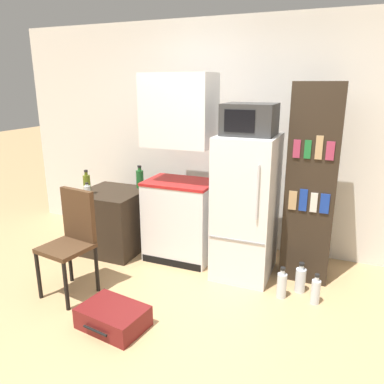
% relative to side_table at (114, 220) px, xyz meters
% --- Properties ---
extents(ground_plane, '(24.00, 24.00, 0.00)m').
position_rel_side_table_xyz_m(ground_plane, '(1.35, -1.25, -0.36)').
color(ground_plane, tan).
extents(wall_back, '(6.40, 0.10, 2.61)m').
position_rel_side_table_xyz_m(wall_back, '(1.55, 0.75, 0.95)').
color(wall_back, white).
rests_on(wall_back, ground_plane).
extents(side_table, '(0.69, 0.71, 0.72)m').
position_rel_side_table_xyz_m(side_table, '(0.00, 0.00, 0.00)').
color(side_table, '#2D2319').
rests_on(side_table, ground_plane).
extents(kitchen_hutch, '(0.74, 0.52, 2.01)m').
position_rel_side_table_xyz_m(kitchen_hutch, '(0.82, 0.10, 0.58)').
color(kitchen_hutch, white).
rests_on(kitchen_hutch, ground_plane).
extents(refrigerator, '(0.56, 0.68, 1.44)m').
position_rel_side_table_xyz_m(refrigerator, '(1.57, 0.03, 0.36)').
color(refrigerator, white).
rests_on(refrigerator, ground_plane).
extents(microwave, '(0.48, 0.42, 0.29)m').
position_rel_side_table_xyz_m(microwave, '(1.57, 0.03, 1.23)').
color(microwave, '#333333').
rests_on(microwave, refrigerator).
extents(bookshelf, '(0.46, 0.34, 1.93)m').
position_rel_side_table_xyz_m(bookshelf, '(2.17, 0.19, 0.61)').
color(bookshelf, '#2D2319').
rests_on(bookshelf, ground_plane).
extents(bottle_olive_oil, '(0.08, 0.08, 0.28)m').
position_rel_side_table_xyz_m(bottle_olive_oil, '(-0.18, -0.20, 0.47)').
color(bottle_olive_oil, '#566619').
rests_on(bottle_olive_oil, side_table).
extents(bottle_green_tall, '(0.09, 0.09, 0.27)m').
position_rel_side_table_xyz_m(bottle_green_tall, '(0.23, 0.25, 0.47)').
color(bottle_green_tall, '#1E6028').
rests_on(bottle_green_tall, side_table).
extents(bottle_clear_short, '(0.07, 0.07, 0.16)m').
position_rel_side_table_xyz_m(bottle_clear_short, '(-0.12, -0.29, 0.42)').
color(bottle_clear_short, silver).
rests_on(bottle_clear_short, side_table).
extents(chair, '(0.46, 0.46, 0.98)m').
position_rel_side_table_xyz_m(chair, '(0.19, -0.93, 0.22)').
color(chair, black).
rests_on(chair, ground_plane).
extents(suitcase_large_flat, '(0.57, 0.45, 0.18)m').
position_rel_side_table_xyz_m(suitcase_large_flat, '(0.83, -1.28, -0.27)').
color(suitcase_large_flat, maroon).
rests_on(suitcase_large_flat, ground_plane).
extents(water_bottle_front, '(0.08, 0.08, 0.29)m').
position_rel_side_table_xyz_m(water_bottle_front, '(2.32, -0.30, -0.24)').
color(water_bottle_front, silver).
rests_on(water_bottle_front, ground_plane).
extents(water_bottle_middle, '(0.10, 0.10, 0.30)m').
position_rel_side_table_xyz_m(water_bottle_middle, '(2.17, -0.15, -0.23)').
color(water_bottle_middle, silver).
rests_on(water_bottle_middle, ground_plane).
extents(water_bottle_back, '(0.09, 0.09, 0.30)m').
position_rel_side_table_xyz_m(water_bottle_back, '(2.02, -0.32, -0.23)').
color(water_bottle_back, silver).
rests_on(water_bottle_back, ground_plane).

